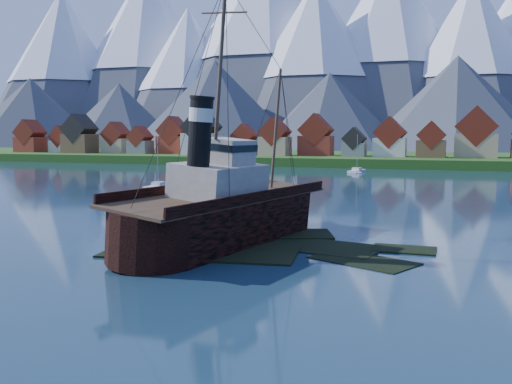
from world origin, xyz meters
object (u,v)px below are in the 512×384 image
(sailboat_a, at_px, (158,187))
(sailboat_c, at_px, (209,176))
(sailboat_e, at_px, (357,171))
(tugboat_wreck, at_px, (231,209))

(sailboat_a, height_order, sailboat_c, sailboat_c)
(sailboat_e, bearing_deg, sailboat_a, -107.58)
(sailboat_a, height_order, sailboat_e, sailboat_e)
(sailboat_a, bearing_deg, sailboat_c, 92.17)
(tugboat_wreck, height_order, sailboat_e, tugboat_wreck)
(sailboat_a, distance_m, sailboat_e, 68.14)
(sailboat_c, distance_m, sailboat_e, 45.15)
(tugboat_wreck, relative_size, sailboat_e, 2.95)
(tugboat_wreck, distance_m, sailboat_e, 109.04)
(tugboat_wreck, relative_size, sailboat_c, 2.70)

